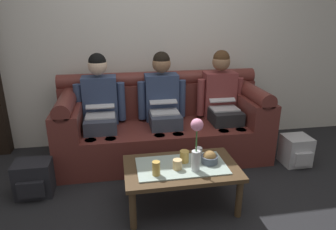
# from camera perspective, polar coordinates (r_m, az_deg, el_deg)

# --- Properties ---
(ground_plane) EXTENTS (14.00, 14.00, 0.00)m
(ground_plane) POSITION_cam_1_polar(r_m,az_deg,el_deg) (2.74, 3.16, -18.24)
(ground_plane) COLOR black
(back_wall_patterned) EXTENTS (6.00, 0.12, 2.90)m
(back_wall_patterned) POSITION_cam_1_polar(r_m,az_deg,el_deg) (3.85, -2.32, 16.10)
(back_wall_patterned) COLOR silver
(back_wall_patterned) RESTS_ON ground_plane
(couch) EXTENTS (2.36, 0.88, 0.96)m
(couch) POSITION_cam_1_polar(r_m,az_deg,el_deg) (3.57, -0.94, -2.03)
(couch) COLOR maroon
(couch) RESTS_ON ground_plane
(person_left) EXTENTS (0.56, 0.67, 1.22)m
(person_left) POSITION_cam_1_polar(r_m,az_deg,el_deg) (3.43, -12.64, 1.75)
(person_left) COLOR #383D4C
(person_left) RESTS_ON ground_plane
(person_middle) EXTENTS (0.56, 0.67, 1.22)m
(person_middle) POSITION_cam_1_polar(r_m,az_deg,el_deg) (3.47, -0.95, 2.40)
(person_middle) COLOR #383D4C
(person_middle) RESTS_ON ground_plane
(person_right) EXTENTS (0.56, 0.67, 1.22)m
(person_right) POSITION_cam_1_polar(r_m,az_deg,el_deg) (3.64, 10.08, 2.93)
(person_right) COLOR #232326
(person_right) RESTS_ON ground_plane
(coffee_table) EXTENTS (0.99, 0.60, 0.39)m
(coffee_table) POSITION_cam_1_polar(r_m,az_deg,el_deg) (2.68, 2.51, -10.44)
(coffee_table) COLOR #47331E
(coffee_table) RESTS_ON ground_plane
(flower_vase) EXTENTS (0.10, 0.10, 0.46)m
(flower_vase) POSITION_cam_1_polar(r_m,az_deg,el_deg) (2.47, 5.37, -5.07)
(flower_vase) COLOR silver
(flower_vase) RESTS_ON coffee_table
(snack_bowl) EXTENTS (0.15, 0.15, 0.12)m
(snack_bowl) POSITION_cam_1_polar(r_m,az_deg,el_deg) (2.70, 7.81, -8.03)
(snack_bowl) COLOR #4C5666
(snack_bowl) RESTS_ON coffee_table
(cup_near_left) EXTENTS (0.07, 0.07, 0.12)m
(cup_near_left) POSITION_cam_1_polar(r_m,az_deg,el_deg) (2.49, -2.24, -9.98)
(cup_near_left) COLOR gold
(cup_near_left) RESTS_ON coffee_table
(cup_near_right) EXTENTS (0.08, 0.08, 0.08)m
(cup_near_right) POSITION_cam_1_polar(r_m,az_deg,el_deg) (2.58, 1.77, -9.25)
(cup_near_right) COLOR #DBB77A
(cup_near_right) RESTS_ON coffee_table
(cup_far_center) EXTENTS (0.07, 0.07, 0.09)m
(cup_far_center) POSITION_cam_1_polar(r_m,az_deg,el_deg) (2.79, 5.74, -6.97)
(cup_far_center) COLOR silver
(cup_far_center) RESTS_ON coffee_table
(cup_far_left) EXTENTS (0.08, 0.08, 0.11)m
(cup_far_left) POSITION_cam_1_polar(r_m,az_deg,el_deg) (2.69, 3.08, -7.80)
(cup_far_left) COLOR gold
(cup_far_left) RESTS_ON coffee_table
(backpack_right) EXTENTS (0.29, 0.31, 0.33)m
(backpack_right) POSITION_cam_1_polar(r_m,az_deg,el_deg) (3.72, 22.95, -6.20)
(backpack_right) COLOR #B7B7BC
(backpack_right) RESTS_ON ground_plane
(backpack_left) EXTENTS (0.33, 0.30, 0.34)m
(backpack_left) POSITION_cam_1_polar(r_m,az_deg,el_deg) (3.16, -23.90, -10.90)
(backpack_left) COLOR black
(backpack_left) RESTS_ON ground_plane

